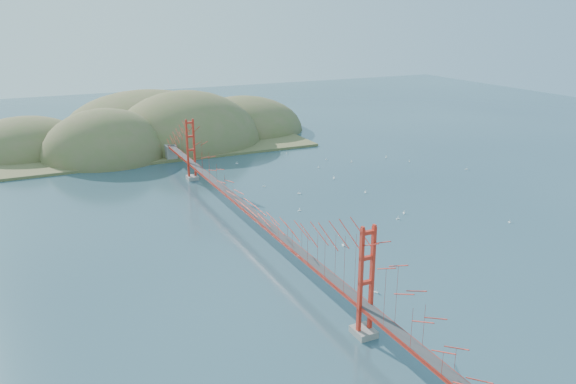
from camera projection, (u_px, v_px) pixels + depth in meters
name	position (u px, v px, depth m)	size (l,w,h in m)	color
ground	(251.00, 233.00, 81.72)	(320.00, 320.00, 0.00)	#294552
bridge	(250.00, 186.00, 79.72)	(2.20, 94.40, 12.00)	gray
far_headlands	(158.00, 139.00, 141.44)	(84.00, 58.00, 25.00)	brown
sailboat_0	(343.00, 245.00, 77.10)	(0.60, 0.64, 0.72)	white
sailboat_8	(386.00, 157.00, 123.18)	(0.71, 0.71, 0.74)	white
sailboat_12	(237.00, 163.00, 118.57)	(0.54, 0.47, 0.62)	white
sailboat_17	(351.00, 162.00, 119.51)	(0.55, 0.50, 0.62)	white
sailboat_7	(318.00, 167.00, 115.34)	(0.52, 0.50, 0.59)	white
sailboat_5	(509.00, 222.00, 85.62)	(0.45, 0.50, 0.56)	white
sailboat_9	(409.00, 161.00, 119.88)	(0.62, 0.62, 0.64)	white
sailboat_1	(299.00, 193.00, 98.96)	(0.70, 0.70, 0.74)	white
sailboat_2	(398.00, 218.00, 86.89)	(0.54, 0.54, 0.60)	white
sailboat_3	(300.00, 210.00, 90.48)	(0.54, 0.44, 0.62)	white
sailboat_4	(404.00, 213.00, 89.38)	(0.56, 0.57, 0.65)	white
sailboat_16	(264.00, 186.00, 103.02)	(0.56, 0.56, 0.60)	white
sailboat_11	(466.00, 169.00, 114.08)	(0.69, 0.69, 0.72)	white
sailboat_15	(326.00, 159.00, 121.56)	(0.53, 0.53, 0.58)	white
sailboat_10	(376.00, 292.00, 64.26)	(0.57, 0.57, 0.62)	white
sailboat_14	(365.00, 192.00, 99.59)	(0.55, 0.56, 0.63)	white
sailboat_extra_0	(287.00, 153.00, 126.74)	(0.49, 0.40, 0.58)	white
sailboat_extra_1	(334.00, 178.00, 108.03)	(0.62, 0.63, 0.71)	white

